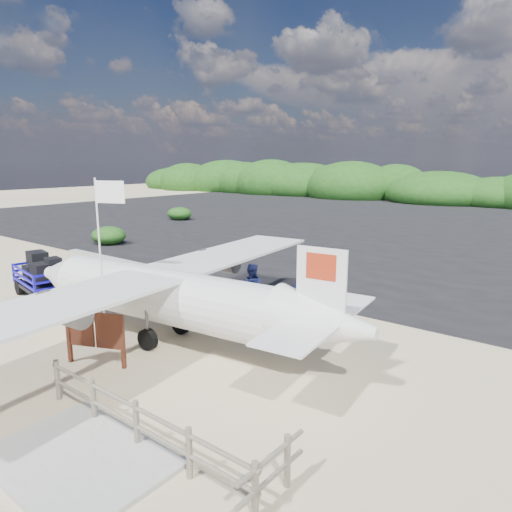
{
  "coord_description": "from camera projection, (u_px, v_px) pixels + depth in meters",
  "views": [
    {
      "loc": [
        12.91,
        -9.96,
        5.62
      ],
      "look_at": [
        2.1,
        3.81,
        1.95
      ],
      "focal_mm": 32.0,
      "sensor_mm": 36.0,
      "label": 1
    }
  ],
  "objects": [
    {
      "name": "ground",
      "position": [
        146.0,
        318.0,
        16.62
      ],
      "size": [
        160.0,
        160.0,
        0.0
      ],
      "primitive_type": "plane",
      "color": "beige"
    },
    {
      "name": "asphalt_apron",
      "position": [
        422.0,
        226.0,
        39.72
      ],
      "size": [
        90.0,
        50.0,
        0.04
      ],
      "primitive_type": null,
      "color": "#B2B2B2",
      "rests_on": "ground"
    },
    {
      "name": "lagoon",
      "position": [
        57.0,
        273.0,
        23.21
      ],
      "size": [
        9.0,
        7.0,
        0.4
      ],
      "primitive_type": null,
      "color": "#B2B2B2",
      "rests_on": "ground"
    },
    {
      "name": "walkway_pad",
      "position": [
        79.0,
        462.0,
        8.68
      ],
      "size": [
        3.5,
        2.5,
        0.1
      ],
      "primitive_type": null,
      "color": "#B2B2B2",
      "rests_on": "ground"
    },
    {
      "name": "vegetation_band",
      "position": [
        487.0,
        205.0,
        58.96
      ],
      "size": [
        124.0,
        8.0,
        4.4
      ],
      "primitive_type": null,
      "color": "#B2B2B2",
      "rests_on": "ground"
    },
    {
      "name": "fence",
      "position": [
        138.0,
        446.0,
        9.15
      ],
      "size": [
        6.4,
        2.0,
        1.1
      ],
      "primitive_type": null,
      "color": "#B2B2B2",
      "rests_on": "ground"
    },
    {
      "name": "baggage_cart",
      "position": [
        44.0,
        297.0,
        19.14
      ],
      "size": [
        3.38,
        2.28,
        1.56
      ],
      "primitive_type": null,
      "rotation": [
        0.0,
        0.0,
        -0.17
      ],
      "color": "#160ED5",
      "rests_on": "ground"
    },
    {
      "name": "flagpole",
      "position": [
        106.0,
        335.0,
        14.94
      ],
      "size": [
        1.11,
        0.75,
        5.11
      ],
      "primitive_type": null,
      "rotation": [
        0.0,
        0.0,
        0.35
      ],
      "color": "white",
      "rests_on": "ground"
    },
    {
      "name": "signboard",
      "position": [
        97.0,
        365.0,
        12.79
      ],
      "size": [
        1.82,
        0.95,
        1.57
      ],
      "primitive_type": null,
      "rotation": [
        0.0,
        0.0,
        0.42
      ],
      "color": "#532717",
      "rests_on": "ground"
    },
    {
      "name": "crew_a",
      "position": [
        179.0,
        292.0,
        16.65
      ],
      "size": [
        0.69,
        0.47,
        1.81
      ],
      "primitive_type": "imported",
      "rotation": [
        0.0,
        0.0,
        3.21
      ],
      "color": "navy",
      "rests_on": "ground"
    },
    {
      "name": "crew_b",
      "position": [
        251.0,
        289.0,
        16.79
      ],
      "size": [
        1.16,
        1.05,
        1.95
      ],
      "primitive_type": "imported",
      "rotation": [
        0.0,
        0.0,
        3.55
      ],
      "color": "navy",
      "rests_on": "ground"
    },
    {
      "name": "crew_c",
      "position": [
        302.0,
        298.0,
        15.95
      ],
      "size": [
        1.15,
        0.68,
        1.83
      ],
      "primitive_type": "imported",
      "rotation": [
        0.0,
        0.0,
        3.38
      ],
      "color": "navy",
      "rests_on": "ground"
    }
  ]
}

